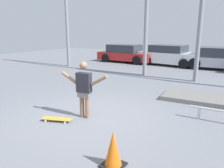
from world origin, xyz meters
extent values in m
plane|color=slate|center=(0.00, 0.00, 0.00)|extent=(36.00, 36.00, 0.00)
cylinder|color=#8C664C|center=(-0.15, -0.11, 0.36)|extent=(0.12, 0.12, 0.72)
cylinder|color=#8C664C|center=(0.01, -0.07, 0.36)|extent=(0.12, 0.12, 0.72)
cube|color=slate|center=(-0.07, -0.09, 0.66)|extent=(0.36, 0.24, 0.16)
cube|color=#26262D|center=(-0.07, -0.09, 0.98)|extent=(0.42, 0.26, 0.52)
sphere|color=#8C664C|center=(-0.07, -0.09, 1.43)|extent=(0.20, 0.20, 0.20)
cylinder|color=#8C664C|center=(-0.50, -0.18, 1.07)|extent=(0.47, 0.18, 0.32)
cylinder|color=#8C664C|center=(0.37, 0.00, 1.07)|extent=(0.47, 0.18, 0.32)
cube|color=gold|center=(-0.50, -0.71, 0.07)|extent=(0.80, 0.50, 0.01)
cylinder|color=silver|center=(-0.30, -0.50, 0.03)|extent=(0.06, 0.05, 0.05)
cylinder|color=silver|center=(-0.21, -0.70, 0.03)|extent=(0.06, 0.05, 0.05)
cylinder|color=silver|center=(-0.78, -0.71, 0.03)|extent=(0.06, 0.05, 0.05)
cylinder|color=silver|center=(-0.70, -0.91, 0.03)|extent=(0.06, 0.05, 0.05)
cube|color=slate|center=(2.43, 3.31, 0.07)|extent=(3.05, 1.68, 0.14)
cylinder|color=#B7BABF|center=(2.52, 1.53, 0.16)|extent=(0.07, 0.07, 0.32)
cylinder|color=gray|center=(-6.86, 6.10, 3.25)|extent=(0.20, 0.20, 6.49)
cylinder|color=gray|center=(-1.30, 6.10, 3.25)|extent=(0.20, 0.20, 6.49)
cylinder|color=gray|center=(1.30, 6.10, 3.25)|extent=(0.20, 0.20, 6.49)
cube|color=red|center=(-4.64, 9.87, 0.45)|extent=(4.23, 1.82, 0.57)
cube|color=#2D333D|center=(-4.81, 9.86, 1.02)|extent=(2.34, 1.62, 0.57)
cylinder|color=black|center=(-3.37, 10.73, 0.31)|extent=(0.63, 0.24, 0.62)
cylinder|color=black|center=(-3.32, 9.08, 0.31)|extent=(0.63, 0.24, 0.62)
cylinder|color=black|center=(-5.96, 10.65, 0.31)|extent=(0.63, 0.24, 0.62)
cylinder|color=black|center=(-5.91, 9.00, 0.31)|extent=(0.63, 0.24, 0.62)
cube|color=white|center=(-1.41, 10.28, 0.53)|extent=(4.19, 2.00, 0.71)
cube|color=#2D333D|center=(-1.57, 10.29, 1.12)|extent=(2.34, 1.76, 0.48)
cylinder|color=black|center=(-0.09, 11.08, 0.31)|extent=(0.62, 0.25, 0.61)
cylinder|color=black|center=(-0.19, 9.34, 0.31)|extent=(0.62, 0.25, 0.61)
cylinder|color=black|center=(-2.63, 11.22, 0.31)|extent=(0.62, 0.25, 0.61)
cylinder|color=black|center=(-2.72, 9.48, 0.31)|extent=(0.62, 0.25, 0.61)
cube|color=#B7BABF|center=(1.64, 10.33, 0.47)|extent=(4.20, 2.02, 0.56)
cube|color=#2D333D|center=(1.48, 10.32, 1.03)|extent=(2.35, 1.76, 0.57)
cylinder|color=black|center=(0.32, 11.11, 0.35)|extent=(0.71, 0.26, 0.70)
cylinder|color=black|center=(0.43, 9.39, 0.35)|extent=(0.71, 0.26, 0.70)
cube|color=black|center=(1.79, -1.49, 0.01)|extent=(0.38, 0.38, 0.03)
cone|color=orange|center=(1.79, -1.49, 0.34)|extent=(0.30, 0.30, 0.62)
camera|label=1|loc=(3.66, -4.28, 2.29)|focal=35.00mm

